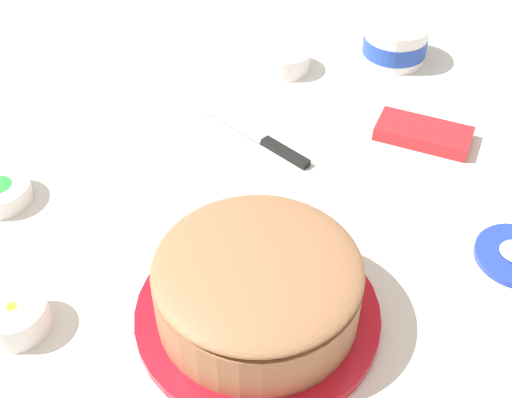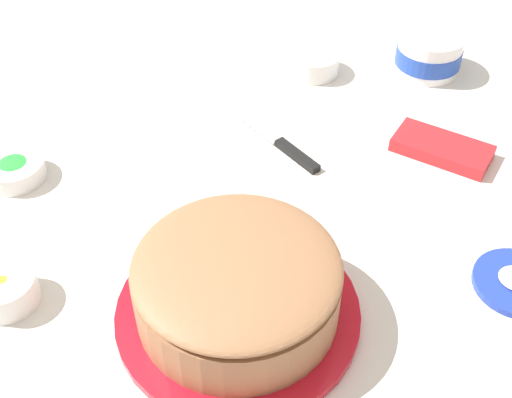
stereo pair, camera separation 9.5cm
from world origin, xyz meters
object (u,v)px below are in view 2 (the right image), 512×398
(sprinkle_bowl_green, at_px, (14,169))
(candy_box_lower, at_px, (442,148))
(frosting_tub, at_px, (429,53))
(spreading_knife, at_px, (278,141))
(sprinkle_bowl_yellow, at_px, (5,289))
(frosted_cake, at_px, (237,289))
(sprinkle_bowl_orange, at_px, (314,63))

(sprinkle_bowl_green, distance_m, candy_box_lower, 0.69)
(frosting_tub, distance_m, spreading_knife, 0.37)
(sprinkle_bowl_yellow, xyz_separation_m, sprinkle_bowl_green, (-0.13, 0.22, -0.01))
(sprinkle_bowl_green, bearing_deg, spreading_knife, 28.55)
(spreading_knife, distance_m, sprinkle_bowl_yellow, 0.49)
(candy_box_lower, bearing_deg, sprinkle_bowl_green, -143.83)
(sprinkle_bowl_green, bearing_deg, candy_box_lower, 21.92)
(frosted_cake, distance_m, frosting_tub, 0.69)
(frosting_tub, relative_size, sprinkle_bowl_yellow, 1.50)
(frosting_tub, xyz_separation_m, spreading_knife, (-0.21, -0.31, -0.03))
(frosting_tub, relative_size, sprinkle_bowl_orange, 1.30)
(sprinkle_bowl_orange, relative_size, candy_box_lower, 0.61)
(spreading_knife, height_order, sprinkle_bowl_green, sprinkle_bowl_green)
(frosted_cake, height_order, frosting_tub, frosted_cake)
(frosting_tub, relative_size, candy_box_lower, 0.79)
(spreading_knife, bearing_deg, sprinkle_bowl_orange, 88.74)
(sprinkle_bowl_orange, relative_size, sprinkle_bowl_green, 1.01)
(spreading_knife, xyz_separation_m, sprinkle_bowl_orange, (0.01, 0.24, 0.02))
(spreading_knife, height_order, sprinkle_bowl_orange, sprinkle_bowl_orange)
(frosted_cake, xyz_separation_m, candy_box_lower, (0.22, 0.41, -0.04))
(spreading_knife, relative_size, sprinkle_bowl_yellow, 2.45)
(frosting_tub, bearing_deg, sprinkle_bowl_orange, -161.17)
(frosting_tub, bearing_deg, frosted_cake, -104.07)
(frosted_cake, bearing_deg, candy_box_lower, 62.02)
(frosted_cake, bearing_deg, frosting_tub, 75.93)
(frosted_cake, relative_size, frosting_tub, 2.51)
(spreading_knife, xyz_separation_m, sprinkle_bowl_yellow, (-0.25, -0.42, 0.02))
(sprinkle_bowl_orange, relative_size, sprinkle_bowl_yellow, 1.15)
(spreading_knife, height_order, sprinkle_bowl_yellow, sprinkle_bowl_yellow)
(frosted_cake, distance_m, sprinkle_bowl_yellow, 0.30)
(frosted_cake, bearing_deg, sprinkle_bowl_yellow, -167.75)
(frosted_cake, distance_m, sprinkle_bowl_orange, 0.60)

